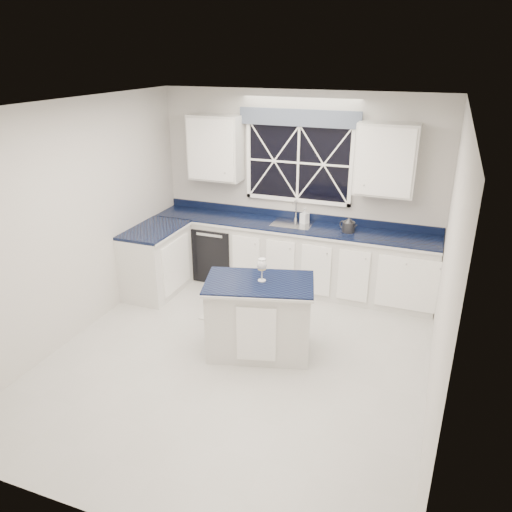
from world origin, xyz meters
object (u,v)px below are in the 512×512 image
at_px(kettle, 348,225).
at_px(faucet, 296,210).
at_px(dishwasher, 220,250).
at_px(soap_bottle, 305,216).
at_px(island, 259,317).
at_px(wine_glass, 262,266).

bearing_deg(kettle, faucet, -170.79).
distance_m(faucet, kettle, 0.82).
relative_size(dishwasher, faucet, 2.72).
bearing_deg(soap_bottle, island, -89.45).
bearing_deg(island, faucet, 80.06).
distance_m(kettle, soap_bottle, 0.65).
distance_m(faucet, island, 2.05).
bearing_deg(faucet, island, -85.02).
relative_size(kettle, wine_glass, 1.01).
bearing_deg(island, kettle, 55.26).
bearing_deg(wine_glass, soap_bottle, 91.11).
xyz_separation_m(kettle, wine_glass, (-0.60, -1.69, 0.01)).
height_order(island, wine_glass, wine_glass).
xyz_separation_m(dishwasher, wine_glass, (1.29, -1.70, 0.63)).
bearing_deg(kettle, soap_bottle, -168.80).
xyz_separation_m(island, kettle, (0.62, 1.72, 0.59)).
relative_size(faucet, kettle, 1.17).
bearing_deg(faucet, soap_bottle, -22.73).
relative_size(faucet, wine_glass, 1.18).
xyz_separation_m(faucet, kettle, (0.79, -0.21, -0.07)).
distance_m(dishwasher, wine_glass, 2.22).
height_order(faucet, wine_glass, faucet).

